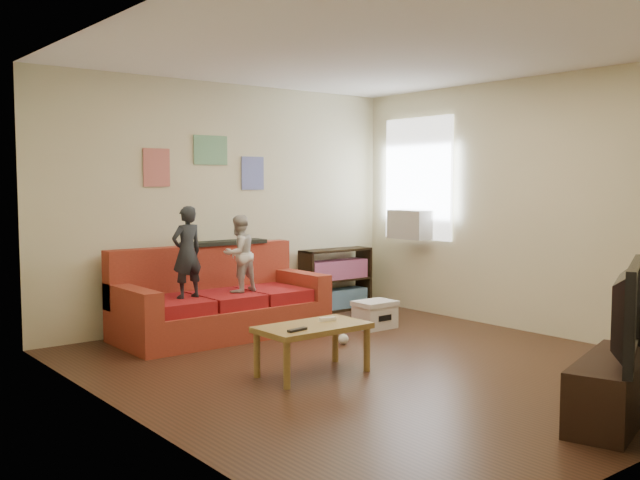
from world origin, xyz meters
TOP-DOWN VIEW (x-y plane):
  - room_shell at (0.00, 0.00)m, footprint 4.52×5.02m
  - sofa at (-0.42, 1.99)m, footprint 2.17×1.00m
  - child_a at (-0.87, 1.81)m, footprint 0.35×0.25m
  - child_b at (-0.27, 1.81)m, footprint 0.44×0.38m
  - coffee_table at (-0.61, 0.14)m, footprint 0.93×0.51m
  - remote at (-0.86, 0.02)m, footprint 0.19×0.07m
  - game_controller at (-0.41, 0.19)m, footprint 0.15×0.07m
  - bookshelf at (1.45, 2.30)m, footprint 0.96×0.29m
  - window at (2.22, 1.65)m, footprint 0.04×1.08m
  - ac_unit at (2.10, 1.65)m, footprint 0.28×0.55m
  - artwork_left at (-0.85, 2.48)m, footprint 0.30×0.01m
  - artwork_center at (-0.20, 2.48)m, footprint 0.42×0.01m
  - artwork_right at (0.35, 2.48)m, footprint 0.30×0.01m
  - file_box at (1.09, 1.20)m, footprint 0.44×0.33m
  - tv_stand at (0.25, -2.03)m, footprint 1.19×0.70m
  - television at (0.25, -2.03)m, footprint 1.09×0.61m
  - tissue at (0.30, 0.81)m, footprint 0.12×0.12m

SIDE VIEW (x-z plane):
  - tissue at x=0.30m, z-range 0.00..0.10m
  - file_box at x=1.09m, z-range 0.00..0.30m
  - tv_stand at x=0.25m, z-range 0.00..0.43m
  - sofa at x=-0.42m, z-range -0.16..0.80m
  - bookshelf at x=1.45m, z-range -0.04..0.73m
  - coffee_table at x=-0.61m, z-range 0.15..0.57m
  - remote at x=-0.86m, z-range 0.42..0.44m
  - game_controller at x=-0.41m, z-range 0.42..0.45m
  - television at x=0.25m, z-range 0.43..1.08m
  - child_b at x=-0.27m, z-range 0.46..1.26m
  - child_a at x=-0.87m, z-range 0.46..1.36m
  - ac_unit at x=2.10m, z-range 0.91..1.26m
  - room_shell at x=0.00m, z-range -0.01..2.71m
  - window at x=2.22m, z-range 0.90..2.38m
  - artwork_right at x=0.35m, z-range 1.51..1.89m
  - artwork_left at x=-0.85m, z-range 1.55..1.95m
  - artwork_center at x=-0.20m, z-range 1.79..2.11m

